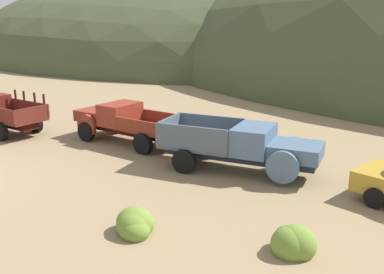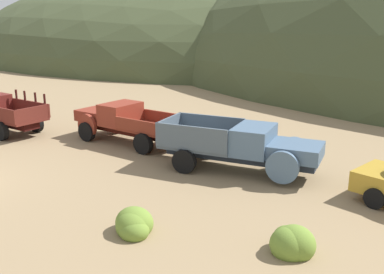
% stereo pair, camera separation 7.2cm
% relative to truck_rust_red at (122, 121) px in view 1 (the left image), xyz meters
% --- Properties ---
extents(hill_far_left, '(98.24, 89.87, 29.86)m').
position_rel_truck_rust_red_xyz_m(hill_far_left, '(-25.97, 58.67, -0.99)').
color(hill_far_left, '#424C2D').
rests_on(hill_far_left, ground).
extents(truck_rust_red, '(6.11, 2.50, 1.89)m').
position_rel_truck_rust_red_xyz_m(truck_rust_red, '(0.00, 0.00, 0.00)').
color(truck_rust_red, '#42140D').
rests_on(truck_rust_red, ground).
extents(truck_chalk_blue, '(6.53, 3.26, 1.91)m').
position_rel_truck_rust_red_xyz_m(truck_chalk_blue, '(7.24, -0.61, 0.04)').
color(truck_chalk_blue, '#262D39').
rests_on(truck_chalk_blue, ground).
extents(bush_lone_scrub, '(1.22, 1.16, 0.92)m').
position_rel_truck_rust_red_xyz_m(bush_lone_scrub, '(6.90, -6.95, -0.76)').
color(bush_lone_scrub, olive).
rests_on(bush_lone_scrub, ground).
extents(bush_front_left, '(1.19, 1.08, 0.98)m').
position_rel_truck_rust_red_xyz_m(bush_front_left, '(10.97, -5.48, -0.73)').
color(bush_front_left, olive).
rests_on(bush_front_left, ground).
extents(bush_between_trucks, '(1.20, 1.05, 1.18)m').
position_rel_truck_rust_red_xyz_m(bush_between_trucks, '(5.61, 1.79, -0.71)').
color(bush_between_trucks, '#3D702D').
rests_on(bush_between_trucks, ground).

